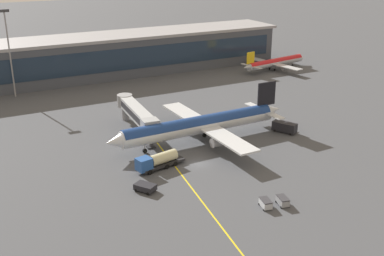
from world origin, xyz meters
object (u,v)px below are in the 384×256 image
(fuel_tanker, at_px, (157,161))
(pushback_tug, at_px, (146,187))
(commuter_jet_far, at_px, (275,62))
(baggage_cart_1, at_px, (283,201))
(baggage_cart_0, at_px, (266,203))
(main_airliner, at_px, (201,125))
(lavatory_truck, at_px, (285,127))

(fuel_tanker, relative_size, pushback_tug, 2.50)
(commuter_jet_far, bearing_deg, baggage_cart_1, -126.37)
(baggage_cart_0, bearing_deg, pushback_tug, 136.81)
(main_airliner, relative_size, pushback_tug, 10.24)
(pushback_tug, height_order, baggage_cart_1, baggage_cart_1)
(fuel_tanker, xyz_separation_m, pushback_tug, (-5.78, -7.63, -0.90))
(pushback_tug, xyz_separation_m, baggage_cart_0, (16.00, -15.02, -0.07))
(fuel_tanker, distance_m, baggage_cart_1, 26.90)
(commuter_jet_far, bearing_deg, pushback_tug, -140.51)
(lavatory_truck, xyz_separation_m, baggage_cart_0, (-25.34, -26.88, -0.64))
(lavatory_truck, distance_m, commuter_jet_far, 64.08)
(commuter_jet_far, bearing_deg, lavatory_truck, -125.00)
(main_airliner, height_order, lavatory_truck, main_airliner)
(main_airliner, bearing_deg, pushback_tug, -141.38)
(baggage_cart_0, bearing_deg, lavatory_truck, 46.69)
(main_airliner, relative_size, baggage_cart_1, 15.57)
(baggage_cart_1, bearing_deg, commuter_jet_far, 53.63)
(fuel_tanker, bearing_deg, baggage_cart_0, -65.71)
(lavatory_truck, bearing_deg, fuel_tanker, -173.21)
(main_airliner, distance_m, pushback_tug, 26.62)
(main_airliner, bearing_deg, lavatory_truck, -12.60)
(commuter_jet_far, bearing_deg, baggage_cart_0, -128.04)
(lavatory_truck, distance_m, baggage_cart_0, 36.95)
(pushback_tug, distance_m, baggage_cart_1, 24.75)
(main_airliner, xyz_separation_m, baggage_cart_1, (-1.52, -32.20, -3.30))
(pushback_tug, relative_size, baggage_cart_1, 1.52)
(fuel_tanker, bearing_deg, commuter_jet_far, 38.11)
(baggage_cart_1, distance_m, commuter_jet_far, 99.45)
(fuel_tanker, bearing_deg, main_airliner, 30.81)
(main_airliner, xyz_separation_m, baggage_cart_0, (-4.64, -31.51, -3.30))
(lavatory_truck, bearing_deg, pushback_tug, -163.99)
(main_airliner, xyz_separation_m, lavatory_truck, (20.70, -4.63, -2.66))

